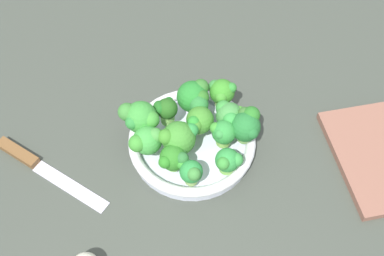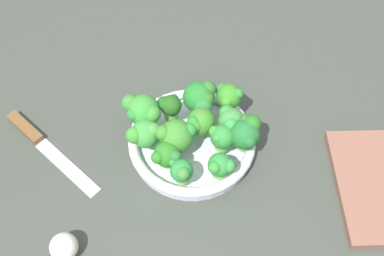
{
  "view_description": "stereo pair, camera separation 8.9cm",
  "coord_description": "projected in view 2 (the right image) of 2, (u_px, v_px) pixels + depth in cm",
  "views": [
    {
      "loc": [
        48.67,
        7.14,
        79.56
      ],
      "look_at": [
        -1.76,
        0.75,
        6.63
      ],
      "focal_mm": 44.03,
      "sensor_mm": 36.0,
      "label": 1
    },
    {
      "loc": [
        46.79,
        15.81,
        79.56
      ],
      "look_at": [
        -1.76,
        0.75,
        6.63
      ],
      "focal_mm": 44.03,
      "sensor_mm": 36.0,
      "label": 2
    }
  ],
  "objects": [
    {
      "name": "broccoli_floret_4",
      "position": [
        142.0,
        110.0,
        0.89
      ],
      "size": [
        6.23,
        8.06,
        7.76
      ],
      "color": "#9FD073",
      "rests_on": "bowl"
    },
    {
      "name": "broccoli_floret_2",
      "position": [
        221.0,
        166.0,
        0.84
      ],
      "size": [
        4.85,
        5.1,
        5.5
      ],
      "color": "#7FC051",
      "rests_on": "bowl"
    },
    {
      "name": "bowl",
      "position": [
        192.0,
        142.0,
        0.93
      ],
      "size": [
        25.06,
        25.06,
        3.63
      ],
      "color": "silver",
      "rests_on": "ground_plane"
    },
    {
      "name": "garlic_bulb",
      "position": [
        64.0,
        247.0,
        0.8
      ],
      "size": [
        4.9,
        4.9,
        4.9
      ],
      "primitive_type": "sphere",
      "color": "#ECE9CC",
      "rests_on": "ground_plane"
    },
    {
      "name": "broccoli_floret_7",
      "position": [
        182.0,
        171.0,
        0.83
      ],
      "size": [
        4.37,
        4.41,
        5.77
      ],
      "color": "#86B159",
      "rests_on": "bowl"
    },
    {
      "name": "cutting_board",
      "position": [
        379.0,
        185.0,
        0.88
      ],
      "size": [
        27.8,
        22.78,
        1.6
      ],
      "primitive_type": "cube",
      "rotation": [
        0.0,
        0.0,
        0.33
      ],
      "color": "brown",
      "rests_on": "ground_plane"
    },
    {
      "name": "broccoli_floret_9",
      "position": [
        246.0,
        133.0,
        0.87
      ],
      "size": [
        6.31,
        5.73,
        7.28
      ],
      "color": "#7EB159",
      "rests_on": "bowl"
    },
    {
      "name": "broccoli_floret_10",
      "position": [
        229.0,
        97.0,
        0.92
      ],
      "size": [
        5.53,
        5.65,
        6.53
      ],
      "color": "#85B45E",
      "rests_on": "bowl"
    },
    {
      "name": "broccoli_floret_1",
      "position": [
        231.0,
        121.0,
        0.89
      ],
      "size": [
        5.9,
        5.87,
        6.08
      ],
      "color": "#96CC5A",
      "rests_on": "bowl"
    },
    {
      "name": "broccoli_floret_3",
      "position": [
        176.0,
        136.0,
        0.87
      ],
      "size": [
        6.41,
        7.16,
        6.95
      ],
      "color": "#9EC765",
      "rests_on": "bowl"
    },
    {
      "name": "broccoli_floret_8",
      "position": [
        145.0,
        134.0,
        0.87
      ],
      "size": [
        5.8,
        6.11,
        6.49
      ],
      "color": "#92D263",
      "rests_on": "bowl"
    },
    {
      "name": "broccoli_floret_11",
      "position": [
        200.0,
        122.0,
        0.89
      ],
      "size": [
        5.95,
        5.32,
        6.34
      ],
      "color": "#96BD59",
      "rests_on": "bowl"
    },
    {
      "name": "ground_plane",
      "position": [
        186.0,
        156.0,
        0.95
      ],
      "size": [
        130.0,
        130.0,
        2.5
      ],
      "primitive_type": "cube",
      "color": "#3D433A"
    },
    {
      "name": "broccoli_floret_5",
      "position": [
        222.0,
        137.0,
        0.87
      ],
      "size": [
        4.66,
        5.09,
        5.86
      ],
      "color": "#84BE4F",
      "rests_on": "bowl"
    },
    {
      "name": "knife",
      "position": [
        40.0,
        141.0,
        0.94
      ],
      "size": [
        13.5,
        25.09,
        1.5
      ],
      "color": "silver",
      "rests_on": "ground_plane"
    },
    {
      "name": "broccoli_floret_6",
      "position": [
        167.0,
        155.0,
        0.85
      ],
      "size": [
        5.36,
        4.99,
        5.67
      ],
      "color": "#86C35D",
      "rests_on": "bowl"
    },
    {
      "name": "broccoli_floret_12",
      "position": [
        201.0,
        98.0,
        0.92
      ],
      "size": [
        7.27,
        6.42,
        7.01
      ],
      "color": "#93D472",
      "rests_on": "bowl"
    },
    {
      "name": "broccoli_floret_0",
      "position": [
        170.0,
        106.0,
        0.91
      ],
      "size": [
        4.34,
        4.67,
        6.05
      ],
      "color": "#8FD363",
      "rests_on": "bowl"
    }
  ]
}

